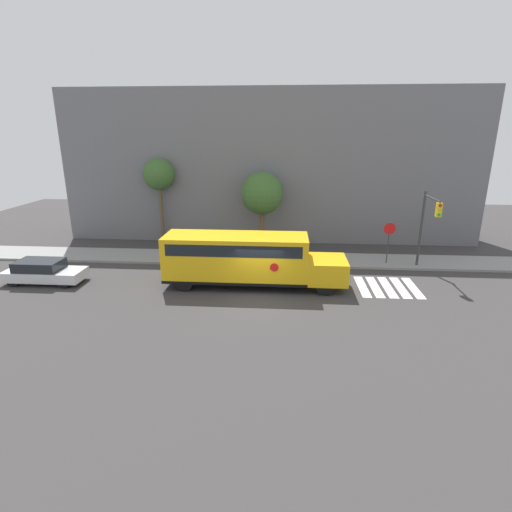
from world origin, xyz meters
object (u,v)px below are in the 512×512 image
Objects in this scene: traffic_light at (427,221)px; tree_far_sidewalk at (159,175)px; stop_sign at (389,237)px; school_bus at (245,257)px; parked_car at (43,272)px; tree_near_sidewalk at (262,194)px.

tree_far_sidewalk is at bearing 162.81° from traffic_light.
tree_far_sidewalk reaches higher than stop_sign.
school_bus is 11.29m from traffic_light.
tree_far_sidewalk is (4.27, 9.17, 4.56)m from parked_car.
tree_far_sidewalk is at bearing 130.07° from school_bus.
tree_near_sidewalk is at bearing 157.28° from stop_sign.
parked_car is at bearing -145.97° from tree_near_sidewalk.
tree_far_sidewalk is (-7.36, 8.74, 3.56)m from school_bus.
school_bus is 1.55× the size of tree_far_sidewalk.
tree_far_sidewalk is at bearing 65.05° from parked_car.
traffic_light is (1.87, -1.11, 1.34)m from stop_sign.
stop_sign is at bearing -15.47° from tree_far_sidewalk.
stop_sign is 17.15m from tree_far_sidewalk.
parked_car is at bearing -167.13° from stop_sign.
traffic_light is at bearing 16.37° from school_bus.
tree_near_sidewalk is at bearing 34.03° from parked_car.
parked_car is at bearing -114.95° from tree_far_sidewalk.
stop_sign is 0.44× the size of tree_far_sidewalk.
tree_near_sidewalk reaches higher than parked_car.
stop_sign is (8.86, 4.26, 0.23)m from school_bus.
school_bus is 9.83m from stop_sign.
tree_far_sidewalk reaches higher than school_bus.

